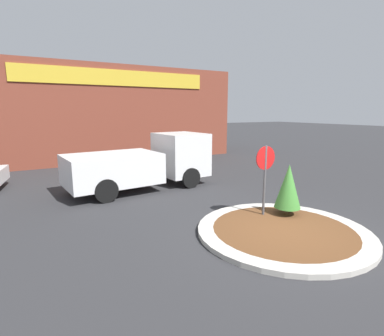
% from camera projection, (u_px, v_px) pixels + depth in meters
% --- Properties ---
extents(ground_plane, '(120.00, 120.00, 0.00)m').
position_uv_depth(ground_plane, '(283.00, 233.00, 7.67)').
color(ground_plane, '#2D2D30').
extents(traffic_island, '(4.35, 4.35, 0.12)m').
position_uv_depth(traffic_island, '(283.00, 231.00, 7.66)').
color(traffic_island, '#BCB7AD').
rests_on(traffic_island, ground_plane).
extents(stop_sign, '(0.67, 0.07, 2.14)m').
position_uv_depth(stop_sign, '(265.00, 169.00, 8.47)').
color(stop_sign, '#4C4C51').
rests_on(stop_sign, ground_plane).
extents(island_shrub, '(0.75, 0.75, 1.48)m').
position_uv_depth(island_shrub, '(288.00, 186.00, 8.57)').
color(island_shrub, brown).
rests_on(island_shrub, traffic_island).
extents(utility_truck, '(5.83, 2.68, 2.15)m').
position_uv_depth(utility_truck, '(145.00, 162.00, 12.01)').
color(utility_truck, silver).
rests_on(utility_truck, ground_plane).
extents(storefront_building, '(15.76, 6.07, 5.79)m').
position_uv_depth(storefront_building, '(107.00, 114.00, 20.31)').
color(storefront_building, brown).
rests_on(storefront_building, ground_plane).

